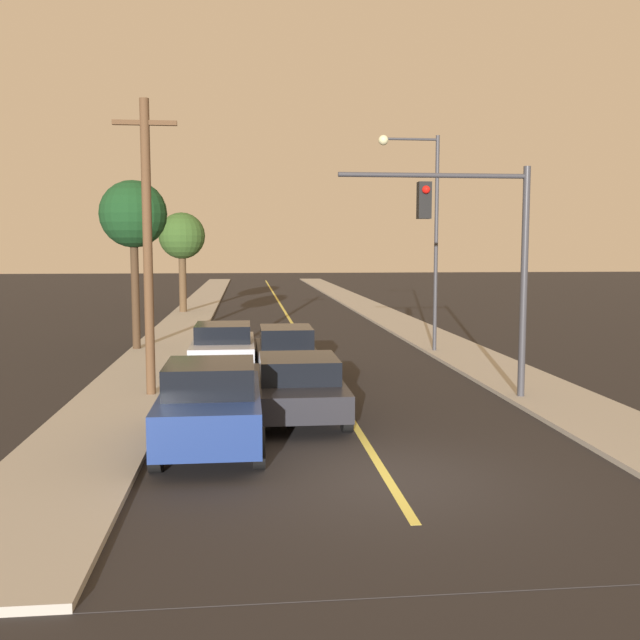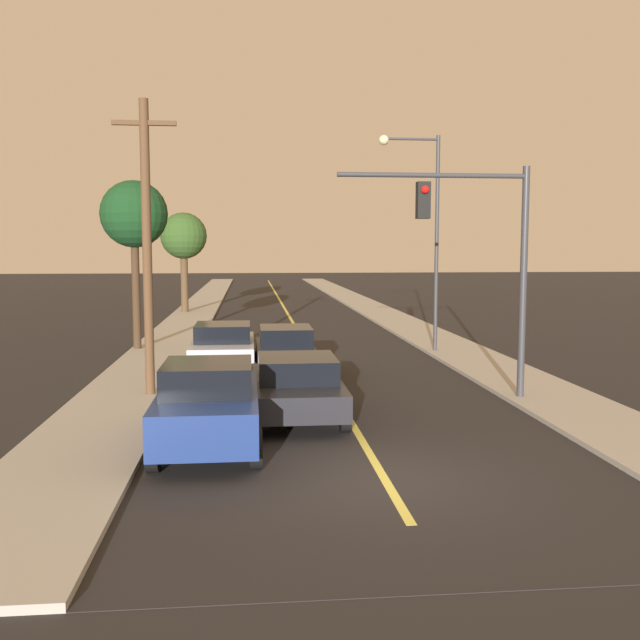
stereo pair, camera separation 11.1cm
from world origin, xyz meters
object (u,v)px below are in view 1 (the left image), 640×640
(car_outer_lane_second, at_px, (223,350))
(car_near_lane_front, at_px, (298,385))
(traffic_signal_mast, at_px, (481,241))
(streetlamp_right, at_px, (423,214))
(car_near_lane_second, at_px, (286,353))
(car_outer_lane_front, at_px, (211,405))
(tree_left_far, at_px, (182,237))
(utility_pole_left, at_px, (148,243))
(tree_left_near, at_px, (133,216))

(car_outer_lane_second, bearing_deg, car_near_lane_front, -71.18)
(traffic_signal_mast, distance_m, streetlamp_right, 8.36)
(streetlamp_right, bearing_deg, traffic_signal_mast, -94.05)
(car_near_lane_front, distance_m, car_outer_lane_second, 5.79)
(streetlamp_right, bearing_deg, car_near_lane_second, -138.80)
(car_near_lane_second, relative_size, streetlamp_right, 0.54)
(car_near_lane_front, height_order, car_near_lane_second, car_near_lane_second)
(car_near_lane_second, bearing_deg, car_near_lane_front, -90.00)
(car_outer_lane_front, relative_size, tree_left_far, 0.72)
(car_near_lane_front, bearing_deg, utility_pole_left, 144.88)
(car_outer_lane_front, distance_m, traffic_signal_mast, 8.20)
(car_outer_lane_second, distance_m, traffic_signal_mast, 8.42)
(car_outer_lane_front, bearing_deg, traffic_signal_mast, 29.64)
(tree_left_near, bearing_deg, tree_left_far, 88.54)
(car_outer_lane_second, relative_size, traffic_signal_mast, 0.72)
(car_near_lane_front, relative_size, car_near_lane_second, 1.04)
(car_near_lane_second, height_order, streetlamp_right, streetlamp_right)
(car_near_lane_front, bearing_deg, traffic_signal_mast, 15.73)
(tree_left_far, bearing_deg, tree_left_near, -91.46)
(traffic_signal_mast, bearing_deg, car_near_lane_second, 142.12)
(car_outer_lane_second, xyz_separation_m, tree_left_near, (-3.44, 5.72, 4.25))
(car_outer_lane_front, distance_m, car_outer_lane_second, 7.89)
(car_near_lane_front, xyz_separation_m, traffic_signal_mast, (4.69, 1.32, 3.32))
(car_near_lane_front, bearing_deg, streetlamp_right, 61.18)
(tree_left_near, bearing_deg, streetlamp_right, -8.63)
(car_outer_lane_front, bearing_deg, tree_left_far, 95.93)
(car_near_lane_second, bearing_deg, car_outer_lane_front, -104.20)
(utility_pole_left, distance_m, tree_left_far, 24.31)
(tree_left_near, distance_m, tree_left_far, 15.66)
(car_near_lane_front, distance_m, tree_left_near, 13.13)
(utility_pole_left, bearing_deg, traffic_signal_mast, -8.51)
(utility_pole_left, relative_size, tree_left_near, 1.20)
(tree_left_near, bearing_deg, car_near_lane_second, -49.58)
(car_outer_lane_second, distance_m, tree_left_near, 7.91)
(streetlamp_right, bearing_deg, car_outer_lane_second, -150.08)
(utility_pole_left, height_order, tree_left_far, utility_pole_left)
(car_outer_lane_front, relative_size, traffic_signal_mast, 0.73)
(car_outer_lane_second, relative_size, streetlamp_right, 0.53)
(car_outer_lane_front, xyz_separation_m, streetlamp_right, (7.15, 12.01, 4.23))
(car_near_lane_front, distance_m, car_near_lane_second, 4.97)
(car_near_lane_second, xyz_separation_m, tree_left_near, (-5.31, 6.23, 4.30))
(utility_pole_left, relative_size, tree_left_far, 1.28)
(car_outer_lane_second, xyz_separation_m, tree_left_far, (-3.04, 21.36, 3.70))
(car_near_lane_second, distance_m, traffic_signal_mast, 6.80)
(car_near_lane_front, bearing_deg, car_outer_lane_front, -127.76)
(car_outer_lane_second, bearing_deg, traffic_signal_mast, -32.37)
(car_outer_lane_front, distance_m, tree_left_far, 29.64)
(car_near_lane_front, relative_size, tree_left_far, 0.75)
(car_near_lane_front, xyz_separation_m, streetlamp_right, (5.28, 9.60, 4.35))
(tree_left_far, bearing_deg, traffic_signal_mast, -69.39)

